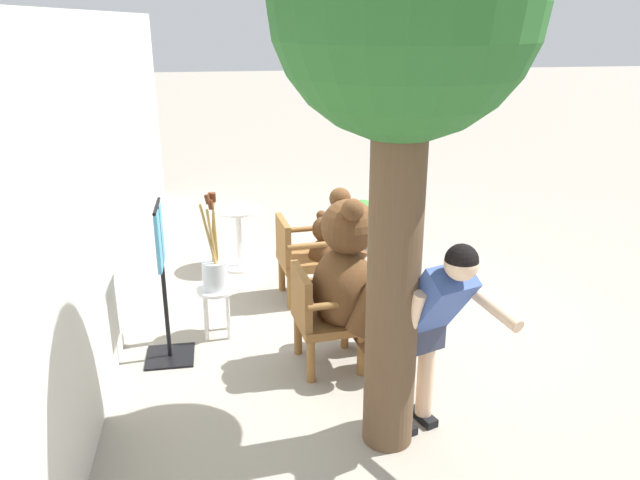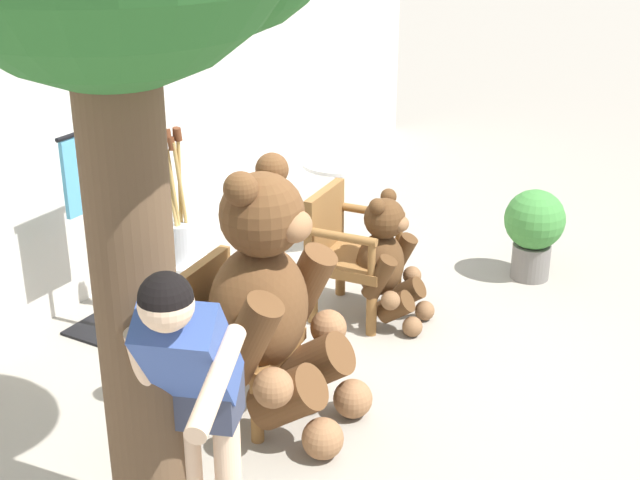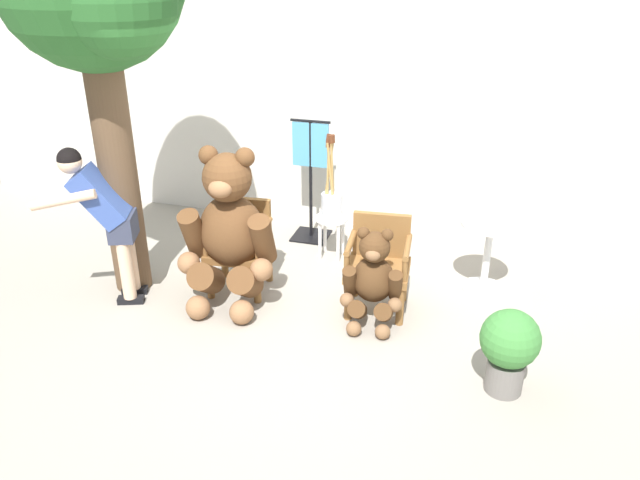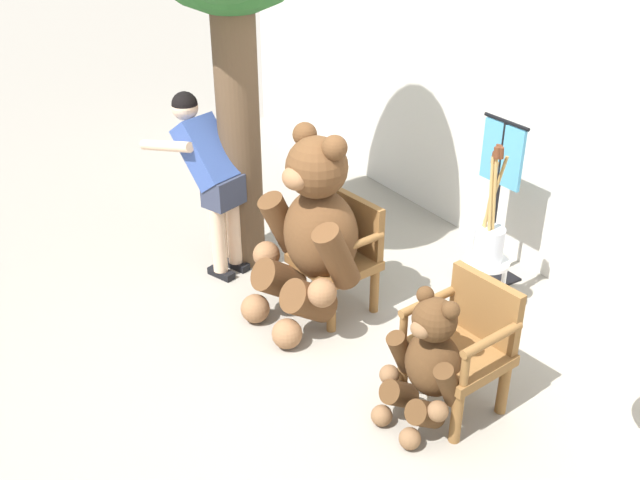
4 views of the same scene
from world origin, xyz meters
TOP-DOWN VIEW (x-y plane):
  - ground_plane at (0.00, 0.00)m, footprint 60.00×60.00m
  - back_wall at (0.00, 2.40)m, footprint 10.00×0.16m
  - wooden_chair_left at (-0.68, 0.64)m, footprint 0.61×0.57m
  - wooden_chair_right at (0.67, 0.64)m, footprint 0.60×0.57m
  - teddy_bear_large at (-0.66, 0.38)m, footprint 0.89×0.87m
  - teddy_bear_small at (0.68, 0.35)m, footprint 0.54×0.53m
  - person_visitor at (-1.72, 0.08)m, footprint 0.76×0.66m
  - white_stool at (-0.01, 1.49)m, footprint 0.34×0.34m
  - brush_bucket at (-0.01, 1.49)m, footprint 0.22×0.22m
  - round_side_table at (1.60, 1.22)m, footprint 0.56×0.56m
  - potted_plant at (1.82, -0.28)m, footprint 0.44×0.44m
  - clothing_display_stand at (-0.36, 1.90)m, footprint 0.44×0.40m

SIDE VIEW (x-z plane):
  - ground_plane at x=0.00m, z-range 0.00..0.00m
  - white_stool at x=-0.01m, z-range 0.13..0.59m
  - potted_plant at x=1.82m, z-range 0.06..0.74m
  - teddy_bear_small at x=0.68m, z-range -0.01..0.89m
  - round_side_table at x=1.60m, z-range 0.09..0.81m
  - wooden_chair_left at x=-0.68m, z-range 0.03..0.89m
  - wooden_chair_right at x=0.67m, z-range 0.03..0.89m
  - brush_bucket at x=-0.01m, z-range 0.21..1.10m
  - clothing_display_stand at x=-0.36m, z-range 0.04..1.40m
  - teddy_bear_large at x=-0.66m, z-range -0.02..1.46m
  - person_visitor at x=-1.72m, z-range 0.15..1.64m
  - back_wall at x=0.00m, z-range 0.00..2.80m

